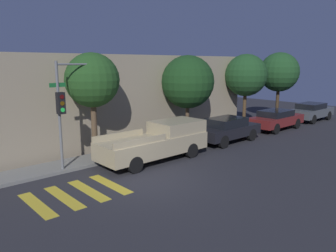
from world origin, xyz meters
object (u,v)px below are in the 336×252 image
pickup_truck (159,141)px  sedan_middle (276,119)px  tree_midblock (188,82)px  tree_behind_truck (279,72)px  sedan_far_end (311,111)px  tree_near_corner (92,81)px  traffic_light_pole (69,97)px  tree_far_end (246,75)px  sedan_near_corner (227,129)px

pickup_truck → sedan_middle: (10.99, 0.00, -0.16)m
tree_midblock → tree_behind_truck: tree_behind_truck is taller
sedan_far_end → tree_near_corner: tree_near_corner is taller
tree_near_corner → sedan_middle: bearing=-9.0°
sedan_middle → tree_behind_truck: 5.34m
tree_near_corner → tree_midblock: bearing=0.0°
traffic_light_pole → sedan_far_end: size_ratio=1.05×
tree_far_end → tree_behind_truck: 4.63m
tree_near_corner → tree_behind_truck: tree_behind_truck is taller
pickup_truck → tree_near_corner: size_ratio=1.09×
sedan_far_end → tree_midblock: bearing=170.4°
sedan_near_corner → sedan_far_end: bearing=-0.0°
tree_far_end → tree_behind_truck: size_ratio=0.96×
sedan_near_corner → tree_midblock: bearing=121.3°
sedan_middle → tree_far_end: (-0.88, 2.10, 3.03)m
tree_near_corner → tree_behind_truck: size_ratio=0.93×
sedan_near_corner → tree_near_corner: size_ratio=0.85×
tree_near_corner → tree_far_end: bearing=0.0°
tree_near_corner → sedan_near_corner: bearing=-15.2°
traffic_light_pole → sedan_near_corner: traffic_light_pole is taller
sedan_middle → tree_far_end: tree_far_end is taller
sedan_near_corner → sedan_middle: bearing=0.0°
tree_near_corner → sedan_far_end: bearing=-6.4°
tree_near_corner → tree_far_end: tree_far_end is taller
tree_near_corner → tree_far_end: 12.42m
tree_behind_truck → pickup_truck: bearing=-171.9°
pickup_truck → tree_behind_truck: (14.74, 2.10, 3.01)m
pickup_truck → sedan_middle: pickup_truck is taller
sedan_middle → tree_near_corner: bearing=171.0°
pickup_truck → tree_far_end: tree_far_end is taller
pickup_truck → tree_far_end: bearing=11.8°
sedan_far_end → tree_midblock: (-12.37, 2.10, 2.76)m
traffic_light_pole → tree_midblock: (8.03, 0.84, 0.29)m
tree_far_end → sedan_far_end: bearing=-18.2°
traffic_light_pole → tree_far_end: (14.01, 0.84, 0.54)m
tree_near_corner → tree_midblock: (6.44, 0.00, -0.31)m
sedan_far_end → tree_near_corner: size_ratio=0.88×
sedan_near_corner → tree_behind_truck: bearing=12.7°
pickup_truck → sedan_near_corner: (5.40, 0.00, -0.13)m
sedan_near_corner → tree_behind_truck: tree_behind_truck is taller
traffic_light_pole → sedan_far_end: (20.40, -1.27, -2.47)m
sedan_middle → tree_near_corner: tree_near_corner is taller
sedan_near_corner → tree_near_corner: 8.57m
pickup_truck → sedan_far_end: size_ratio=1.24×
traffic_light_pole → pickup_truck: size_ratio=0.85×
tree_behind_truck → sedan_near_corner: bearing=-167.3°
tree_far_end → tree_behind_truck: tree_behind_truck is taller
tree_behind_truck → tree_near_corner: bearing=180.0°
traffic_light_pole → tree_behind_truck: bearing=2.6°
traffic_light_pole → pickup_truck: (3.90, -1.27, -2.33)m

